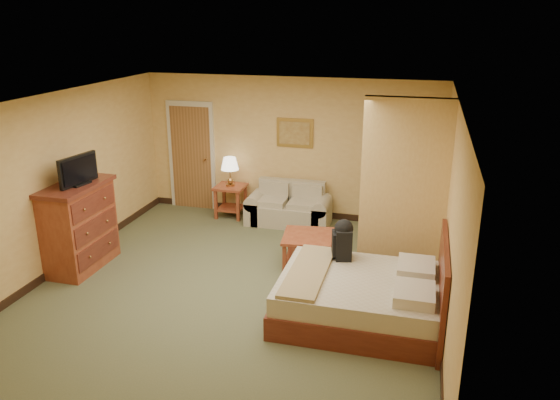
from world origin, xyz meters
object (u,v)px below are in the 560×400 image
(coffee_table, at_px, (309,244))
(dresser, at_px, (79,226))
(bed, at_px, (365,297))
(loveseat, at_px, (289,210))

(coffee_table, height_order, dresser, dresser)
(coffee_table, relative_size, dresser, 0.64)
(bed, bearing_deg, coffee_table, 126.83)
(loveseat, bearing_deg, dresser, -134.97)
(dresser, relative_size, bed, 0.65)
(loveseat, relative_size, dresser, 1.15)
(coffee_table, bearing_deg, bed, -53.17)
(dresser, distance_m, bed, 4.33)
(loveseat, relative_size, coffee_table, 1.79)
(loveseat, distance_m, bed, 3.45)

